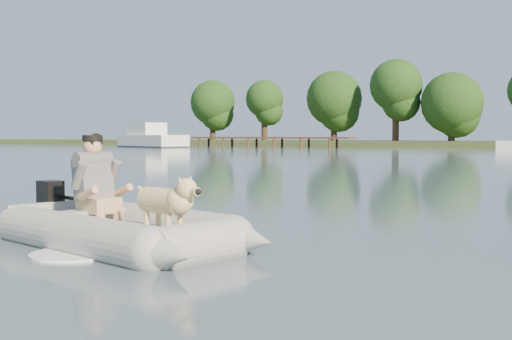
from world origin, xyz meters
The scene contains 7 objects.
water centered at (0.00, 0.00, 0.00)m, with size 160.00×160.00×0.00m, color slate.
dock centered at (-26.00, 52.00, 0.52)m, with size 18.00×2.00×1.04m, color #4C331E, non-canonical shape.
dinghy centered at (0.16, -0.05, 0.56)m, with size 4.55×3.32×1.32m, color #9B9C97, non-canonical shape.
man centered at (-0.48, 0.15, 0.74)m, with size 0.69×0.59×1.02m, color #5E5E63, non-canonical shape.
dog centered at (0.77, -0.14, 0.49)m, with size 0.89×0.32×0.59m, color tan, non-canonical shape.
outboard_motor centered at (-1.38, 0.31, 0.30)m, with size 0.39×0.28×0.75m, color black, non-canonical shape.
cabin_cruiser centered at (-35.90, 45.53, 1.24)m, with size 9.43×3.37×2.92m, color white, non-canonical shape.
Camera 1 is at (4.91, -5.49, 1.23)m, focal length 45.00 mm.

